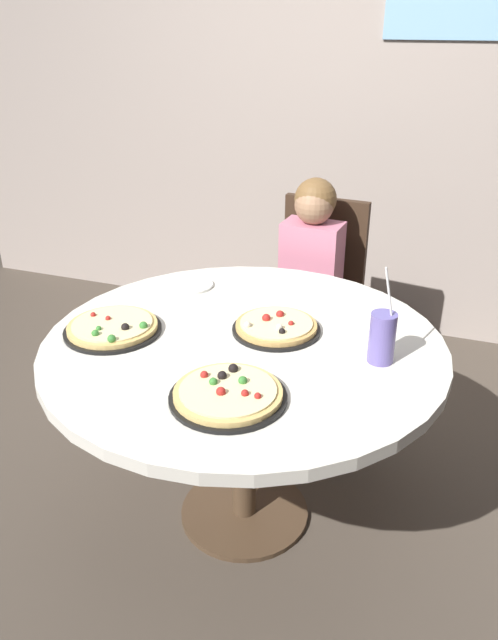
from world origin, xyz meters
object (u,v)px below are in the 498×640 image
at_px(dining_table, 244,363).
at_px(soda_cup, 382,338).
at_px(diner_child, 304,313).
at_px(pizza_veggie, 228,394).
at_px(plate_small, 190,285).
at_px(pizza_pepperoni, 113,328).
at_px(chair_wooden, 317,289).
at_px(pizza_cheese, 276,327).

height_order(dining_table, soda_cup, soda_cup).
height_order(diner_child, pizza_veggie, diner_child).
distance_m(diner_child, plate_small, 0.63).
bearing_deg(plate_small, pizza_pepperoni, -99.97).
xyz_separation_m(chair_wooden, pizza_veggie, (0.07, -1.32, 0.24)).
relative_size(chair_wooden, plate_small, 5.28).
distance_m(dining_table, plate_small, 0.50).
bearing_deg(chair_wooden, plate_small, -119.59).
relative_size(diner_child, pizza_veggie, 3.29).
bearing_deg(chair_wooden, diner_child, -93.65).
xyz_separation_m(pizza_pepperoni, plate_small, (0.08, 0.44, -0.01)).
relative_size(pizza_veggie, pizza_cheese, 1.11).
bearing_deg(dining_table, pizza_veggie, -76.81).
xyz_separation_m(chair_wooden, pizza_pepperoni, (-0.44, -1.08, 0.24)).
xyz_separation_m(dining_table, pizza_pepperoni, (-0.43, -0.10, 0.10)).
relative_size(diner_child, pizza_cheese, 3.65).
bearing_deg(dining_table, soda_cup, 2.19).
xyz_separation_m(diner_child, pizza_cheese, (0.09, -0.70, 0.28)).
height_order(chair_wooden, pizza_veggie, chair_wooden).
bearing_deg(plate_small, chair_wooden, 60.41).
bearing_deg(dining_table, chair_wooden, 89.63).
height_order(dining_table, pizza_veggie, pizza_veggie).
bearing_deg(dining_table, diner_child, 90.38).
height_order(dining_table, diner_child, diner_child).
xyz_separation_m(chair_wooden, soda_cup, (0.43, -0.96, 0.30)).
bearing_deg(chair_wooden, pizza_veggie, -86.85).
xyz_separation_m(diner_child, soda_cup, (0.44, -0.78, 0.35)).
bearing_deg(plate_small, soda_cup, -22.58).
bearing_deg(pizza_pepperoni, plate_small, 80.03).
distance_m(dining_table, pizza_cheese, 0.16).
distance_m(dining_table, pizza_pepperoni, 0.45).
bearing_deg(pizza_cheese, plate_small, 150.00).
bearing_deg(soda_cup, pizza_cheese, 167.53).
xyz_separation_m(pizza_veggie, soda_cup, (0.36, 0.35, 0.06)).
bearing_deg(pizza_veggie, pizza_cheese, 89.86).
height_order(pizza_pepperoni, soda_cup, soda_cup).
bearing_deg(pizza_pepperoni, pizza_veggie, -25.18).
distance_m(pizza_cheese, plate_small, 0.50).
bearing_deg(pizza_veggie, diner_child, 94.24).
relative_size(pizza_pepperoni, plate_small, 1.81).
relative_size(pizza_cheese, soda_cup, 0.97).
relative_size(pizza_veggie, soda_cup, 1.08).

